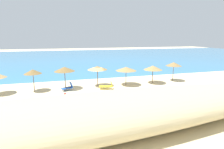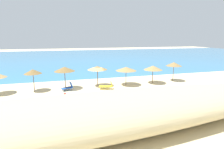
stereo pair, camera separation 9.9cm
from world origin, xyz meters
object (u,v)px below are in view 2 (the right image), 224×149
Objects in this scene: beach_umbrella_2 at (64,69)px; lounge_chair_0 at (68,87)px; beach_umbrella_1 at (33,72)px; lounge_chair_1 at (107,86)px; beach_umbrella_5 at (153,68)px; beach_umbrella_3 at (97,68)px; beach_umbrella_6 at (174,64)px; beach_ball at (65,94)px; beach_umbrella_4 at (126,69)px.

lounge_chair_0 is (0.31, -0.63, -2.09)m from beach_umbrella_2.
beach_umbrella_1 reaches higher than lounge_chair_1.
beach_umbrella_3 is at bearing 176.74° from beach_umbrella_5.
lounge_chair_1 is at bearing -171.39° from beach_umbrella_6.
beach_umbrella_1 is 1.82× the size of lounge_chair_0.
beach_umbrella_5 is at bearing -103.52° from lounge_chair_0.
beach_umbrella_5 is 12.09m from beach_ball.
beach_umbrella_4 is 8.39m from beach_ball.
beach_umbrella_1 is 0.95× the size of beach_umbrella_2.
beach_umbrella_1 is at bearing 146.71° from beach_ball.
beach_umbrella_6 is at bearing -0.20° from beach_umbrella_3.
beach_umbrella_5 reaches higher than lounge_chair_1.
beach_umbrella_3 reaches higher than lounge_chair_0.
beach_umbrella_2 is 2.20m from lounge_chair_0.
beach_umbrella_1 is 4.70m from beach_ball.
beach_umbrella_2 is at bearing -179.28° from beach_umbrella_6.
beach_umbrella_2 is at bearing 179.00° from beach_umbrella_5.
beach_umbrella_5 is 1.43× the size of lounge_chair_1.
beach_umbrella_2 is 1.58× the size of lounge_chair_1.
beach_umbrella_3 is (4.06, 0.23, -0.08)m from beach_umbrella_2.
beach_umbrella_6 reaches higher than lounge_chair_1.
beach_umbrella_2 is 11.40× the size of beach_ball.
beach_umbrella_3 is 3.74m from beach_umbrella_4.
beach_umbrella_6 reaches higher than beach_umbrella_4.
beach_umbrella_2 reaches higher than beach_umbrella_6.
beach_umbrella_4 is at bearing -6.56° from beach_umbrella_3.
beach_umbrella_3 is at bearing 3.23° from beach_umbrella_2.
beach_umbrella_5 is at bearing 9.84° from beach_ball.
beach_umbrella_6 is (3.48, 0.39, 0.30)m from beach_umbrella_5.
beach_umbrella_3 is 1.84× the size of lounge_chair_0.
beach_umbrella_2 is 1.04× the size of beach_umbrella_3.
beach_umbrella_4 is at bearing -54.57° from lounge_chair_1.
beach_umbrella_3 is (7.60, 0.20, 0.05)m from beach_umbrella_1.
beach_umbrella_5 reaches higher than beach_ball.
beach_umbrella_2 is at bearing -176.77° from beach_umbrella_3.
beach_umbrella_4 is at bearing -1.46° from beach_umbrella_2.
lounge_chair_0 is (-3.74, -0.86, -2.01)m from beach_umbrella_3.
beach_umbrella_1 is at bearing 64.69° from lounge_chair_0.
beach_umbrella_5 is 3.51m from beach_umbrella_6.
beach_umbrella_4 reaches higher than lounge_chair_1.
beach_umbrella_3 is 4.33m from lounge_chair_0.
beach_umbrella_1 is at bearing -178.48° from beach_umbrella_3.
lounge_chair_0 reaches higher than beach_ball.
beach_ball is at bearing -170.16° from beach_umbrella_5.
beach_umbrella_1 is 1.05× the size of beach_umbrella_5.
beach_umbrella_5 is 1.74× the size of lounge_chair_0.
lounge_chair_1 is (4.91, -1.36, -2.08)m from beach_umbrella_2.
beach_umbrella_3 is 10.92× the size of beach_ball.
beach_umbrella_4 is at bearing -1.14° from beach_umbrella_1.
lounge_chair_0 is 1.69m from beach_ball.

